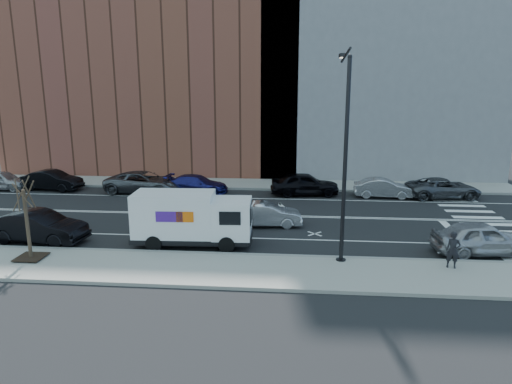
% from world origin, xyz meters
% --- Properties ---
extents(ground, '(120.00, 120.00, 0.00)m').
position_xyz_m(ground, '(0.00, 0.00, 0.00)').
color(ground, black).
rests_on(ground, ground).
extents(sidewalk_near, '(44.00, 3.60, 0.15)m').
position_xyz_m(sidewalk_near, '(0.00, -8.80, 0.07)').
color(sidewalk_near, gray).
rests_on(sidewalk_near, ground).
extents(sidewalk_far, '(44.00, 3.60, 0.15)m').
position_xyz_m(sidewalk_far, '(0.00, 8.80, 0.07)').
color(sidewalk_far, gray).
rests_on(sidewalk_far, ground).
extents(curb_near, '(44.00, 0.25, 0.17)m').
position_xyz_m(curb_near, '(0.00, -7.00, 0.08)').
color(curb_near, gray).
rests_on(curb_near, ground).
extents(curb_far, '(44.00, 0.25, 0.17)m').
position_xyz_m(curb_far, '(0.00, 7.00, 0.08)').
color(curb_far, gray).
rests_on(curb_far, ground).
extents(crosswalk, '(3.00, 14.00, 0.01)m').
position_xyz_m(crosswalk, '(16.00, 0.00, 0.00)').
color(crosswalk, white).
rests_on(crosswalk, ground).
extents(road_markings, '(40.00, 8.60, 0.01)m').
position_xyz_m(road_markings, '(0.00, 0.00, 0.00)').
color(road_markings, white).
rests_on(road_markings, ground).
extents(bldg_brick, '(26.00, 10.00, 22.00)m').
position_xyz_m(bldg_brick, '(-8.00, 15.60, 11.00)').
color(bldg_brick, brown).
rests_on(bldg_brick, ground).
extents(bldg_concrete, '(20.00, 10.00, 26.00)m').
position_xyz_m(bldg_concrete, '(12.00, 15.60, 13.00)').
color(bldg_concrete, slate).
rests_on(bldg_concrete, ground).
extents(streetlight, '(0.44, 4.02, 9.34)m').
position_xyz_m(streetlight, '(7.00, -6.91, 5.08)').
color(streetlight, black).
rests_on(streetlight, ground).
extents(street_tree, '(1.20, 1.20, 3.75)m').
position_xyz_m(street_tree, '(-7.00, -8.40, 1.45)').
color(street_tree, black).
rests_on(street_tree, ground).
extents(fedex_van, '(5.97, 2.29, 2.69)m').
position_xyz_m(fedex_van, '(-0.20, -5.60, 1.41)').
color(fedex_van, black).
rests_on(fedex_van, ground).
extents(far_parked_a, '(4.37, 1.93, 1.46)m').
position_xyz_m(far_parked_a, '(-17.50, 5.51, 0.73)').
color(far_parked_a, '#9D9DA1').
rests_on(far_parked_a, ground).
extents(far_parked_b, '(4.73, 2.19, 1.50)m').
position_xyz_m(far_parked_b, '(-13.60, 5.74, 0.75)').
color(far_parked_b, black).
rests_on(far_parked_b, ground).
extents(far_parked_c, '(5.87, 2.98, 1.59)m').
position_xyz_m(far_parked_c, '(-6.29, 5.40, 0.79)').
color(far_parked_c, '#4C4D53').
rests_on(far_parked_c, ground).
extents(far_parked_d, '(4.79, 2.31, 1.34)m').
position_xyz_m(far_parked_d, '(-2.36, 5.64, 0.67)').
color(far_parked_d, navy).
rests_on(far_parked_d, ground).
extents(far_parked_e, '(5.11, 2.50, 1.68)m').
position_xyz_m(far_parked_e, '(5.60, 5.65, 0.84)').
color(far_parked_e, black).
rests_on(far_parked_e, ground).
extents(far_parked_f, '(4.20, 1.62, 1.36)m').
position_xyz_m(far_parked_f, '(11.20, 5.45, 0.68)').
color(far_parked_f, '#A0A0A5').
rests_on(far_parked_f, ground).
extents(far_parked_g, '(5.34, 2.90, 1.42)m').
position_xyz_m(far_parked_g, '(15.40, 5.65, 0.71)').
color(far_parked_g, '#46494E').
rests_on(far_parked_g, ground).
extents(driving_sedan, '(4.19, 1.81, 1.34)m').
position_xyz_m(driving_sedan, '(3.27, -2.06, 0.67)').
color(driving_sedan, silver).
rests_on(driving_sedan, ground).
extents(near_parked_rear_a, '(5.05, 2.27, 1.61)m').
position_xyz_m(near_parked_rear_a, '(-8.07, -5.79, 0.80)').
color(near_parked_rear_a, black).
rests_on(near_parked_rear_a, ground).
extents(near_parked_front, '(4.80, 2.37, 1.57)m').
position_xyz_m(near_parked_front, '(13.74, -5.66, 0.79)').
color(near_parked_front, '#A9A8AD').
rests_on(near_parked_front, ground).
extents(pedestrian, '(0.65, 0.50, 1.59)m').
position_xyz_m(pedestrian, '(11.68, -7.84, 0.94)').
color(pedestrian, black).
rests_on(pedestrian, sidewalk_near).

